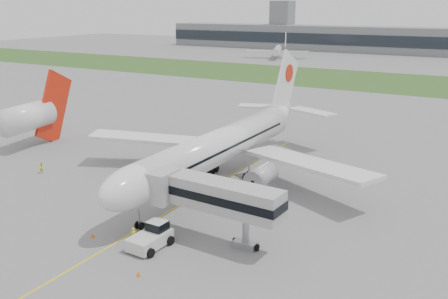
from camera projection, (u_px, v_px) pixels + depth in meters
The scene contains 14 objects.
ground at pixel (207, 190), 71.53m from camera, with size 600.00×600.00×0.00m, color slate.
apron_markings at pixel (187, 201), 67.37m from camera, with size 70.00×70.00×0.04m, color yellow, non-canonical shape.
grass_strip at pixel (391, 82), 171.36m from camera, with size 600.00×50.00×0.02m, color #35531F.
terminal_building at pixel (438, 42), 260.81m from camera, with size 320.00×22.30×14.00m.
control_tower at pixel (281, 48), 307.71m from camera, with size 12.00×12.00×56.00m, color slate, non-canonical shape.
airliner at pixel (223, 144), 74.01m from camera, with size 48.13×53.95×17.88m.
pushback_tug at pixel (152, 236), 54.51m from camera, with size 3.58×5.16×2.59m.
jet_bridge at pixel (210, 195), 54.67m from camera, with size 16.15×4.60×7.42m.
safety_cone_left at pixel (93, 235), 56.81m from camera, with size 0.40×0.40×0.55m, color #E85F0C.
safety_cone_right at pixel (139, 273), 48.64m from camera, with size 0.45×0.45×0.62m, color #E85F0C.
ground_crew_near at pixel (133, 235), 55.36m from camera, with size 0.67×0.44×1.83m, color #FCFF2A.
ground_crew_far at pixel (42, 168), 78.48m from camera, with size 0.87×0.67×1.78m, color yellow.
neighbor_aircraft at pixel (31, 116), 92.04m from camera, with size 6.68×18.04×14.58m.
distant_aircraft_left at pixel (277, 58), 248.09m from camera, with size 30.80×27.18×11.78m, color silver, non-canonical shape.
Camera 1 is at (35.69, -56.85, 25.51)m, focal length 40.00 mm.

